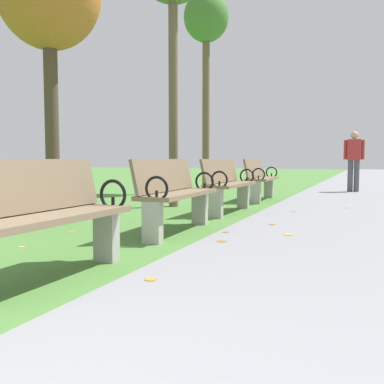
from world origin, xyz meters
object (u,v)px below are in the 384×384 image
object	(u,v)px
park_bench_4	(228,184)
pedestrian_walking	(354,158)
park_bench_2	(41,216)
tree_3	(206,25)
park_bench_5	(260,178)
park_bench_3	(175,193)

from	to	relation	value
park_bench_4	pedestrian_walking	bearing A→B (deg)	72.16
park_bench_2	tree_3	world-z (taller)	tree_3
park_bench_2	tree_3	bearing A→B (deg)	102.38
pedestrian_walking	park_bench_5	bearing A→B (deg)	-119.04
park_bench_3	pedestrian_walking	world-z (taller)	pedestrian_walking
park_bench_4	park_bench_2	bearing A→B (deg)	-90.00
park_bench_5	pedestrian_walking	xyz separation A→B (m)	(1.79, 3.23, 0.44)
park_bench_3	park_bench_5	bearing A→B (deg)	90.00
park_bench_4	tree_3	xyz separation A→B (m)	(-1.87, 4.00, 3.91)
park_bench_3	park_bench_4	world-z (taller)	same
park_bench_3	park_bench_2	bearing A→B (deg)	-90.00
park_bench_2	pedestrian_walking	xyz separation A→B (m)	(1.79, 10.09, 0.44)
tree_3	park_bench_2	bearing A→B (deg)	-77.62
pedestrian_walking	park_bench_2	bearing A→B (deg)	-100.07
park_bench_5	tree_3	bearing A→B (deg)	138.41
park_bench_3	park_bench_5	world-z (taller)	same
park_bench_2	park_bench_3	bearing A→B (deg)	90.00
park_bench_3	pedestrian_walking	xyz separation A→B (m)	(1.79, 7.72, 0.44)
park_bench_4	tree_3	size ratio (longest dim) A/B	0.31
tree_3	pedestrian_walking	bearing A→B (deg)	23.18
park_bench_3	park_bench_5	size ratio (longest dim) A/B	1.00
park_bench_4	park_bench_5	xyz separation A→B (m)	(0.00, 2.34, 0.00)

